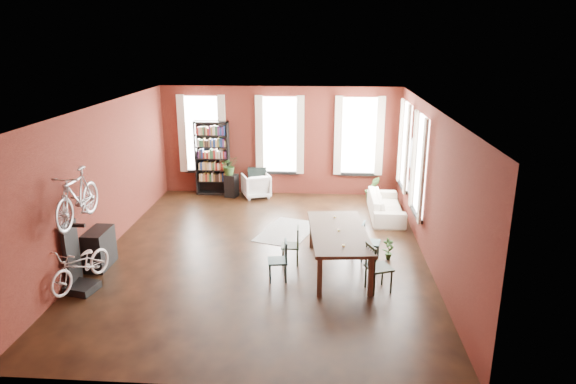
# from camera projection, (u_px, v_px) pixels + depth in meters

# --- Properties ---
(room) EXTENTS (9.00, 9.04, 3.22)m
(room) POSITION_uv_depth(u_px,v_px,m) (276.00, 152.00, 11.24)
(room) COLOR black
(room) RESTS_ON ground
(dining_table) EXTENTS (1.32, 2.54, 0.83)m
(dining_table) POSITION_uv_depth(u_px,v_px,m) (338.00, 250.00, 10.40)
(dining_table) COLOR #47372A
(dining_table) RESTS_ON ground
(dining_chair_a) EXTENTS (0.43, 0.43, 0.81)m
(dining_chair_a) POSITION_uv_depth(u_px,v_px,m) (278.00, 261.00, 9.95)
(dining_chair_a) COLOR #1B3B3D
(dining_chair_a) RESTS_ON ground
(dining_chair_b) EXTENTS (0.38, 0.38, 0.80)m
(dining_chair_b) POSITION_uv_depth(u_px,v_px,m) (290.00, 246.00, 10.68)
(dining_chair_b) COLOR black
(dining_chair_b) RESTS_ON ground
(dining_chair_c) EXTENTS (0.56, 0.56, 0.93)m
(dining_chair_c) POSITION_uv_depth(u_px,v_px,m) (379.00, 267.00, 9.52)
(dining_chair_c) COLOR black
(dining_chair_c) RESTS_ON ground
(dining_chair_d) EXTENTS (0.46, 0.46, 0.83)m
(dining_chair_d) POSITION_uv_depth(u_px,v_px,m) (370.00, 242.00, 10.81)
(dining_chair_d) COLOR #1B3C3C
(dining_chair_d) RESTS_ON ground
(bookshelf) EXTENTS (1.00, 0.32, 2.20)m
(bookshelf) POSITION_uv_depth(u_px,v_px,m) (212.00, 158.00, 15.21)
(bookshelf) COLOR black
(bookshelf) RESTS_ON ground
(white_armchair) EXTENTS (0.96, 0.93, 0.77)m
(white_armchair) POSITION_uv_depth(u_px,v_px,m) (256.00, 184.00, 15.11)
(white_armchair) COLOR white
(white_armchair) RESTS_ON ground
(cream_sofa) EXTENTS (0.61, 2.08, 0.81)m
(cream_sofa) POSITION_uv_depth(u_px,v_px,m) (386.00, 202.00, 13.46)
(cream_sofa) COLOR beige
(cream_sofa) RESTS_ON ground
(striped_rug) EXTENTS (1.60, 2.03, 0.01)m
(striped_rug) POSITION_uv_depth(u_px,v_px,m) (287.00, 232.00, 12.52)
(striped_rug) COLOR black
(striped_rug) RESTS_ON ground
(bike_trainer) EXTENTS (0.59, 0.59, 0.15)m
(bike_trainer) POSITION_uv_depth(u_px,v_px,m) (83.00, 288.00, 9.60)
(bike_trainer) COLOR black
(bike_trainer) RESTS_ON ground
(bike_wall_rack) EXTENTS (0.16, 0.60, 1.30)m
(bike_wall_rack) POSITION_uv_depth(u_px,v_px,m) (72.00, 255.00, 9.61)
(bike_wall_rack) COLOR black
(bike_wall_rack) RESTS_ON ground
(console_table) EXTENTS (0.40, 0.80, 0.80)m
(console_table) POSITION_uv_depth(u_px,v_px,m) (99.00, 248.00, 10.54)
(console_table) COLOR black
(console_table) RESTS_ON ground
(plant_stand) EXTENTS (0.41, 0.41, 0.67)m
(plant_stand) POSITION_uv_depth(u_px,v_px,m) (232.00, 186.00, 15.15)
(plant_stand) COLOR black
(plant_stand) RESTS_ON ground
(plant_by_sofa) EXTENTS (0.56, 0.83, 0.34)m
(plant_by_sofa) POSITION_uv_depth(u_px,v_px,m) (372.00, 196.00, 14.73)
(plant_by_sofa) COLOR #2B5020
(plant_by_sofa) RESTS_ON ground
(plant_small) EXTENTS (0.41, 0.53, 0.17)m
(plant_small) POSITION_uv_depth(u_px,v_px,m) (388.00, 255.00, 10.97)
(plant_small) COLOR #2D5A24
(plant_small) RESTS_ON ground
(bicycle_floor) EXTENTS (0.72, 0.90, 1.50)m
(bicycle_floor) POSITION_uv_depth(u_px,v_px,m) (79.00, 247.00, 9.35)
(bicycle_floor) COLOR beige
(bicycle_floor) RESTS_ON bike_trainer
(bicycle_hung) EXTENTS (0.47, 1.00, 1.66)m
(bicycle_hung) POSITION_uv_depth(u_px,v_px,m) (75.00, 179.00, 9.16)
(bicycle_hung) COLOR #A5A8AD
(bicycle_hung) RESTS_ON bike_wall_rack
(plant_on_stand) EXTENTS (0.67, 0.70, 0.44)m
(plant_on_stand) POSITION_uv_depth(u_px,v_px,m) (230.00, 168.00, 14.98)
(plant_on_stand) COLOR #2B4E1F
(plant_on_stand) RESTS_ON plant_stand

